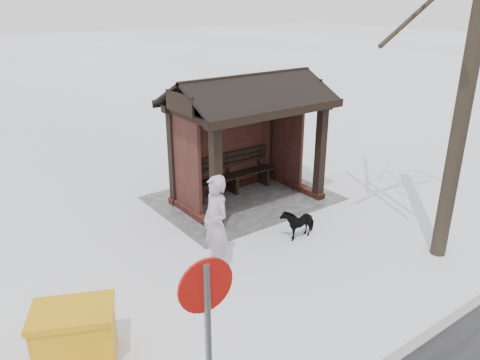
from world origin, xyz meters
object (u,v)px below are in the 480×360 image
(bus_shelter, at_px, (244,113))
(grit_bin, at_px, (75,334))
(pedestrian, at_px, (216,224))
(dog, at_px, (298,222))
(road_sign, at_px, (207,316))

(bus_shelter, height_order, grit_bin, bus_shelter)
(pedestrian, distance_m, dog, 2.15)
(bus_shelter, bearing_deg, dog, 83.96)
(bus_shelter, relative_size, pedestrian, 1.98)
(grit_bin, xyz_separation_m, road_sign, (-0.79, 2.14, 1.28))
(grit_bin, bearing_deg, road_sign, 135.08)
(bus_shelter, xyz_separation_m, road_sign, (4.34, 5.21, -0.46))
(road_sign, bearing_deg, pedestrian, -120.96)
(dog, bearing_deg, pedestrian, -90.18)
(dog, bearing_deg, road_sign, -55.24)
(dog, distance_m, road_sign, 5.27)
(grit_bin, bearing_deg, dog, -145.32)
(pedestrian, distance_m, road_sign, 3.68)
(bus_shelter, xyz_separation_m, grit_bin, (5.14, 3.07, -1.74))
(dog, relative_size, grit_bin, 0.59)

